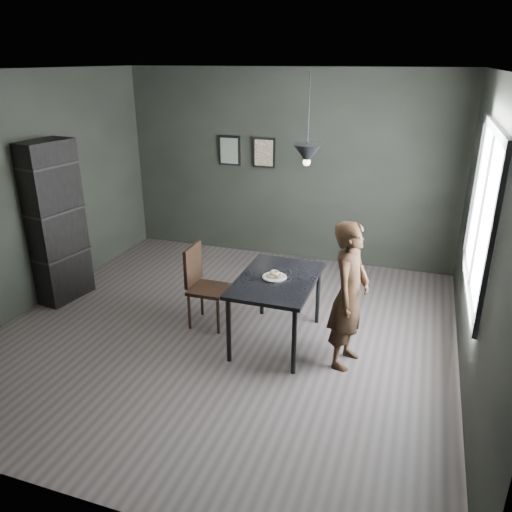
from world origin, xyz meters
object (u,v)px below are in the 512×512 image
(woman, at_px, (349,295))
(wood_chair, at_px, (202,280))
(white_plate, at_px, (275,278))
(pendant_lamp, at_px, (307,154))
(shelf_unit, at_px, (55,223))
(cafe_table, at_px, (277,285))

(woman, relative_size, wood_chair, 1.58)
(white_plate, bearing_deg, pendant_lamp, 22.15)
(woman, height_order, shelf_unit, shelf_unit)
(cafe_table, bearing_deg, wood_chair, 173.50)
(white_plate, distance_m, shelf_unit, 2.91)
(wood_chair, bearing_deg, pendant_lamp, -1.07)
(cafe_table, distance_m, woman, 0.81)
(cafe_table, xyz_separation_m, white_plate, (-0.02, -0.01, 0.08))
(woman, bearing_deg, cafe_table, 87.86)
(cafe_table, distance_m, pendant_lamp, 1.41)
(cafe_table, height_order, white_plate, white_plate)
(wood_chair, distance_m, pendant_lamp, 1.91)
(white_plate, distance_m, wood_chair, 0.93)
(cafe_table, height_order, shelf_unit, shelf_unit)
(white_plate, relative_size, woman, 0.15)
(cafe_table, xyz_separation_m, pendant_lamp, (0.25, 0.10, 1.38))
(cafe_table, xyz_separation_m, woman, (0.79, -0.17, 0.08))
(cafe_table, height_order, wood_chair, wood_chair)
(cafe_table, xyz_separation_m, shelf_unit, (-2.92, 0.16, 0.34))
(cafe_table, bearing_deg, shelf_unit, 176.89)
(cafe_table, height_order, woman, woman)
(shelf_unit, bearing_deg, white_plate, 5.54)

